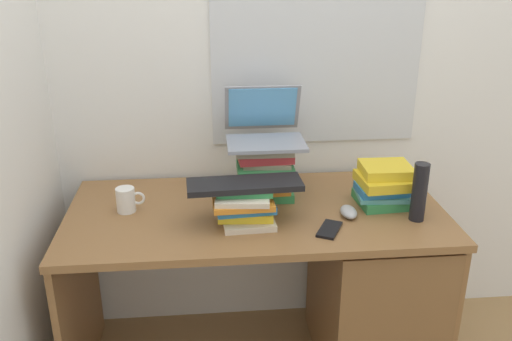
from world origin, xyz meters
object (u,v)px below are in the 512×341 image
(desk, at_px, (347,282))
(computer_mouse, at_px, (349,212))
(keyboard, at_px, (245,184))
(water_bottle, at_px, (419,192))
(book_stack_keyboard_riser, at_px, (245,205))
(book_stack_side, at_px, (383,185))
(laptop, at_px, (264,128))
(mug, at_px, (126,200))
(book_stack_tall, at_px, (265,171))
(cell_phone, at_px, (329,229))

(desk, bearing_deg, computer_mouse, -115.76)
(keyboard, height_order, water_bottle, water_bottle)
(keyboard, bearing_deg, computer_mouse, -1.15)
(desk, height_order, book_stack_keyboard_riser, book_stack_keyboard_riser)
(book_stack_keyboard_riser, relative_size, keyboard, 0.56)
(computer_mouse, bearing_deg, water_bottle, -11.58)
(book_stack_keyboard_riser, relative_size, book_stack_side, 1.10)
(book_stack_keyboard_riser, height_order, keyboard, keyboard)
(laptop, height_order, mug, laptop)
(book_stack_keyboard_riser, relative_size, mug, 2.13)
(book_stack_tall, distance_m, book_stack_side, 0.47)
(book_stack_tall, xyz_separation_m, mug, (-0.55, -0.08, -0.07))
(keyboard, bearing_deg, book_stack_keyboard_riser, 94.40)
(keyboard, relative_size, computer_mouse, 4.04)
(computer_mouse, relative_size, cell_phone, 0.76)
(book_stack_tall, bearing_deg, water_bottle, -24.95)
(book_stack_tall, relative_size, laptop, 0.77)
(book_stack_side, bearing_deg, cell_phone, -141.76)
(water_bottle, bearing_deg, book_stack_tall, 155.05)
(desk, xyz_separation_m, book_stack_tall, (-0.33, 0.14, 0.46))
(desk, relative_size, computer_mouse, 14.16)
(book_stack_tall, distance_m, cell_phone, 0.39)
(computer_mouse, height_order, mug, mug)
(desk, relative_size, cell_phone, 10.83)
(mug, bearing_deg, book_stack_keyboard_riser, -16.50)
(book_stack_tall, xyz_separation_m, water_bottle, (0.55, -0.25, -0.00))
(book_stack_keyboard_riser, xyz_separation_m, water_bottle, (0.65, -0.04, 0.04))
(desk, bearing_deg, book_stack_side, 12.27)
(laptop, height_order, cell_phone, laptop)
(cell_phone, bearing_deg, keyboard, -170.58)
(book_stack_side, relative_size, laptop, 0.70)
(keyboard, distance_m, cell_phone, 0.35)
(book_stack_keyboard_riser, distance_m, computer_mouse, 0.40)
(book_stack_tall, height_order, laptop, laptop)
(water_bottle, relative_size, cell_phone, 1.66)
(mug, height_order, cell_phone, mug)
(book_stack_side, xyz_separation_m, cell_phone, (-0.25, -0.20, -0.08))
(keyboard, height_order, cell_phone, keyboard)
(mug, bearing_deg, cell_phone, -17.19)
(book_stack_keyboard_riser, bearing_deg, computer_mouse, 1.42)
(computer_mouse, height_order, water_bottle, water_bottle)
(computer_mouse, height_order, cell_phone, computer_mouse)
(book_stack_keyboard_riser, distance_m, water_bottle, 0.65)
(mug, bearing_deg, book_stack_side, -1.83)
(book_stack_tall, relative_size, keyboard, 0.57)
(desk, relative_size, book_stack_tall, 6.14)
(book_stack_side, bearing_deg, book_stack_keyboard_riser, -169.65)
(water_bottle, bearing_deg, book_stack_side, 122.93)
(laptop, relative_size, mug, 2.79)
(book_stack_tall, height_order, mug, book_stack_tall)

